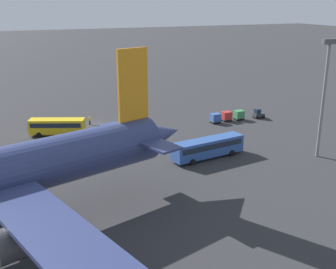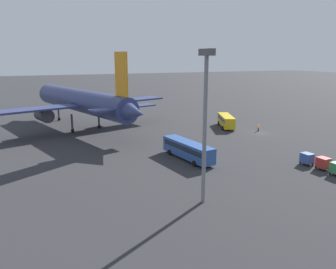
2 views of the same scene
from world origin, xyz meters
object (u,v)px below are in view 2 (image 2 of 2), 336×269
at_px(cargo_cart_red, 323,163).
at_px(shuttle_bus_far, 188,149).
at_px(worker_person, 258,128).
at_px(cargo_cart_blue, 307,158).
at_px(shuttle_bus_near, 226,120).
at_px(airplane, 82,101).

bearing_deg(cargo_cart_red, shuttle_bus_far, 51.81).
xyz_separation_m(worker_person, cargo_cart_blue, (-24.68, 9.33, 0.32)).
relative_size(worker_person, cargo_cart_red, 0.84).
relative_size(shuttle_bus_far, cargo_cart_blue, 6.33).
bearing_deg(shuttle_bus_near, worker_person, -124.70).
distance_m(airplane, worker_person, 45.20).
bearing_deg(airplane, shuttle_bus_near, -126.36).
height_order(shuttle_bus_near, cargo_cart_red, shuttle_bus_near).
height_order(shuttle_bus_far, cargo_cart_red, shuttle_bus_far).
bearing_deg(cargo_cart_red, shuttle_bus_near, -6.59).
xyz_separation_m(airplane, shuttle_bus_far, (-33.51, -13.25, -5.32)).
bearing_deg(shuttle_bus_near, cargo_cart_blue, -165.96).
height_order(cargo_cart_red, cargo_cart_blue, same).
bearing_deg(cargo_cart_blue, worker_person, -20.71).
xyz_separation_m(shuttle_bus_near, shuttle_bus_far, (-20.84, 22.00, 0.03)).
relative_size(airplane, worker_person, 30.41).
relative_size(shuttle_bus_near, shuttle_bus_far, 0.82).
bearing_deg(shuttle_bus_near, cargo_cart_red, -164.48).
bearing_deg(worker_person, shuttle_bus_near, 33.18).
height_order(airplane, shuttle_bus_near, airplane).
bearing_deg(airplane, cargo_cart_red, -163.36).
distance_m(airplane, shuttle_bus_near, 37.83).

